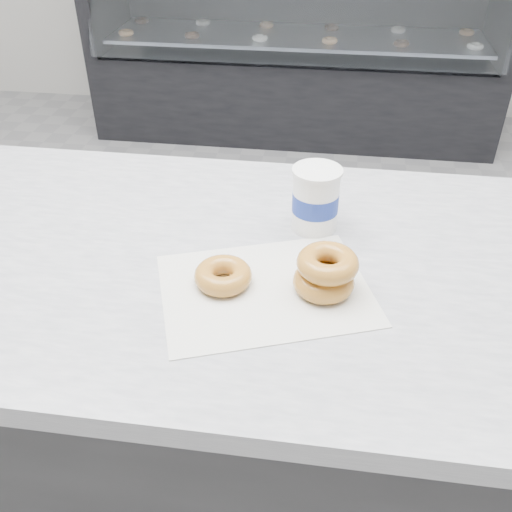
{
  "coord_description": "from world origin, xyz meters",
  "views": [
    {
      "loc": [
        0.26,
        -1.42,
        1.5
      ],
      "look_at": [
        0.14,
        -0.63,
        0.93
      ],
      "focal_mm": 40.0,
      "sensor_mm": 36.0,
      "label": 1
    }
  ],
  "objects": [
    {
      "name": "ground",
      "position": [
        0.0,
        0.0,
        0.0
      ],
      "size": [
        5.0,
        5.0,
        0.0
      ],
      "primitive_type": "plane",
      "color": "gray",
      "rests_on": "ground"
    },
    {
      "name": "counter",
      "position": [
        0.0,
        -0.6,
        0.45
      ],
      "size": [
        3.06,
        0.76,
        0.9
      ],
      "color": "#333335",
      "rests_on": "ground"
    },
    {
      "name": "display_case",
      "position": [
        0.0,
        2.12,
        0.49
      ],
      "size": [
        2.4,
        0.74,
        1.25
      ],
      "color": "black",
      "rests_on": "ground"
    },
    {
      "name": "wax_paper",
      "position": [
        0.17,
        -0.69,
        0.9
      ],
      "size": [
        0.41,
        0.36,
        0.0
      ],
      "primitive_type": "cube",
      "rotation": [
        0.0,
        0.0,
        0.35
      ],
      "color": "silver",
      "rests_on": "counter"
    },
    {
      "name": "donut_single",
      "position": [
        0.1,
        -0.68,
        0.92
      ],
      "size": [
        0.12,
        0.12,
        0.03
      ],
      "primitive_type": "torus",
      "rotation": [
        0.0,
        0.0,
        -0.25
      ],
      "color": "gold",
      "rests_on": "wax_paper"
    },
    {
      "name": "donut_stack",
      "position": [
        0.26,
        -0.68,
        0.94
      ],
      "size": [
        0.14,
        0.14,
        0.07
      ],
      "color": "gold",
      "rests_on": "wax_paper"
    },
    {
      "name": "coffee_cup",
      "position": [
        0.24,
        -0.48,
        0.96
      ],
      "size": [
        0.1,
        0.1,
        0.12
      ],
      "rotation": [
        0.0,
        0.0,
        0.11
      ],
      "color": "white",
      "rests_on": "counter"
    }
  ]
}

